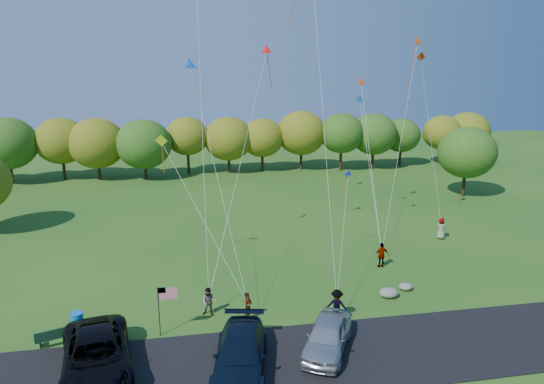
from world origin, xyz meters
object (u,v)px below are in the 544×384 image
at_px(minivan_silver, 327,336).
at_px(trash_barrel, 77,321).
at_px(flyer_d, 382,255).
at_px(flyer_b, 209,302).
at_px(minivan_navy, 240,354).
at_px(minivan_dark, 96,356).
at_px(flyer_a, 248,307).
at_px(flyer_c, 337,305).
at_px(flyer_e, 441,229).
at_px(park_bench, 55,337).

bearing_deg(minivan_silver, trash_barrel, -171.31).
xyz_separation_m(minivan_silver, flyer_d, (6.63, 9.29, 0.03)).
xyz_separation_m(flyer_b, trash_barrel, (-6.94, -0.34, -0.33)).
height_order(minivan_silver, flyer_d, flyer_d).
bearing_deg(minivan_silver, minivan_navy, -141.00).
height_order(minivan_dark, minivan_navy, minivan_dark).
height_order(minivan_navy, flyer_b, minivan_navy).
xyz_separation_m(flyer_a, flyer_c, (4.79, -0.82, 0.08)).
bearing_deg(minivan_dark, minivan_navy, -18.58).
bearing_deg(flyer_d, flyer_a, 27.12).
bearing_deg(flyer_c, flyer_e, -113.81).
bearing_deg(trash_barrel, minivan_dark, -68.18).
height_order(flyer_a, flyer_b, flyer_a).
distance_m(minivan_dark, flyer_a, 8.15).
bearing_deg(flyer_e, flyer_b, 55.08).
relative_size(minivan_navy, park_bench, 3.33).
bearing_deg(minivan_navy, flyer_a, 89.63).
bearing_deg(trash_barrel, park_bench, -116.96).
bearing_deg(minivan_navy, park_bench, 168.68).
xyz_separation_m(flyer_b, park_bench, (-7.70, -1.85, -0.29)).
relative_size(minivan_dark, park_bench, 3.72).
height_order(minivan_navy, flyer_a, minivan_navy).
xyz_separation_m(flyer_d, park_bench, (-19.81, -6.47, -0.36)).
relative_size(minivan_navy, flyer_e, 3.26).
bearing_deg(park_bench, flyer_b, -5.39).
xyz_separation_m(flyer_a, flyer_b, (-2.06, 0.96, -0.01)).
bearing_deg(minivan_silver, flyer_d, 82.35).
relative_size(minivan_silver, flyer_d, 2.63).
relative_size(flyer_c, park_bench, 1.04).
distance_m(flyer_a, trash_barrel, 9.03).
xyz_separation_m(flyer_a, park_bench, (-9.76, -0.89, -0.29)).
height_order(flyer_b, flyer_d, flyer_d).
distance_m(flyer_b, trash_barrel, 6.95).
bearing_deg(flyer_b, minivan_silver, -23.59).
height_order(flyer_d, trash_barrel, flyer_d).
relative_size(minivan_navy, trash_barrel, 5.97).
bearing_deg(minivan_navy, trash_barrel, 158.56).
xyz_separation_m(minivan_navy, flyer_a, (0.93, 4.55, -0.07)).
distance_m(minivan_navy, flyer_a, 4.65).
bearing_deg(flyer_b, flyer_e, 42.42).
xyz_separation_m(minivan_navy, park_bench, (-8.83, 3.67, -0.36)).
height_order(flyer_d, flyer_e, flyer_d).
height_order(minivan_silver, park_bench, minivan_silver).
bearing_deg(minivan_dark, flyer_b, 30.93).
distance_m(park_bench, trash_barrel, 1.69).
relative_size(minivan_silver, park_bench, 2.71).
bearing_deg(flyer_a, flyer_c, -62.34).
relative_size(flyer_b, flyer_e, 0.92).
distance_m(minivan_navy, minivan_silver, 4.43).
height_order(flyer_c, flyer_d, flyer_c).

